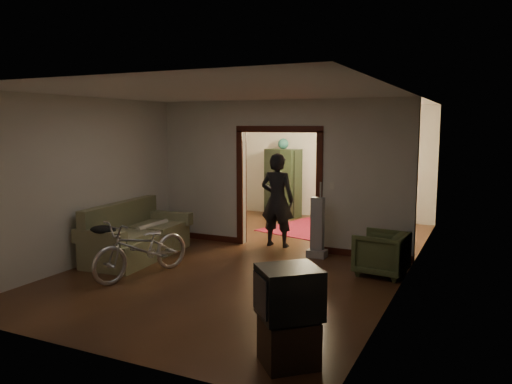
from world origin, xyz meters
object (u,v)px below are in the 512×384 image
Objects in this scene: armchair at (381,253)px; desk at (366,211)px; bicycle at (142,248)px; locker at (283,183)px; person at (277,200)px; sofa at (138,231)px.

armchair is 0.85× the size of desk.
locker is at bearing 105.55° from bicycle.
desk is (2.19, -0.13, -0.54)m from locker.
bicycle is 3.72m from armchair.
person is 3.15m from desk.
bicycle is (0.79, -0.88, -0.03)m from sofa.
sofa reaches higher than bicycle.
armchair is (3.32, 1.68, -0.11)m from bicycle.
armchair reaches higher than desk.
locker reaches higher than sofa.
person reaches higher than bicycle.
person reaches higher than desk.
armchair is 2.49m from person.
bicycle is at bearing -56.94° from armchair.
sofa is at bearing -72.72° from armchair.
locker reaches higher than armchair.
person reaches higher than sofa.
locker is at bearing 169.02° from desk.
sofa is 5.59m from desk.
sofa is at bearing 42.26° from person.
person is 2.04× the size of desk.
bicycle is at bearing -52.94° from sofa.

